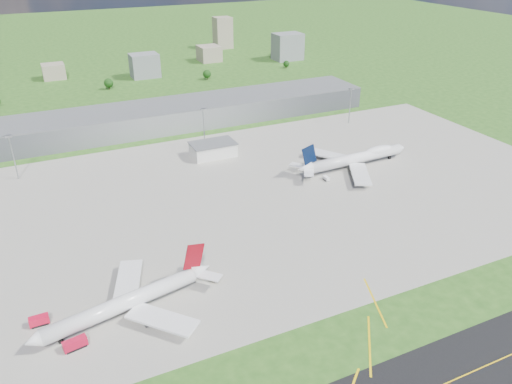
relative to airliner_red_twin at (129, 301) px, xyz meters
name	(u,v)px	position (x,y,z in m)	size (l,w,h in m)	color
ground	(174,132)	(67.83, 172.81, -5.03)	(1400.00, 1400.00, 0.00)	#28531A
apron	(254,196)	(77.83, 62.81, -4.99)	(360.00, 190.00, 0.08)	gray
terminal	(167,116)	(67.83, 187.81, 2.47)	(300.00, 42.00, 15.00)	slate
ops_building	(213,150)	(77.83, 122.81, -1.03)	(26.00, 16.00, 8.00)	silver
mast_west	(12,149)	(-32.17, 137.81, 12.67)	(3.50, 2.00, 25.90)	gray
mast_center	(204,121)	(77.83, 137.81, 12.67)	(3.50, 2.00, 25.90)	gray
mast_east	(351,99)	(187.83, 137.81, 12.67)	(3.50, 2.00, 25.90)	gray
airliner_red_twin	(129,301)	(0.00, 0.00, 0.00)	(68.36, 52.53, 18.90)	white
airliner_blue_quad	(356,158)	(147.45, 71.72, 0.50)	(76.17, 59.76, 19.90)	white
fire_truck	(75,344)	(-20.20, -9.69, -3.33)	(8.06, 4.18, 3.42)	#AA0C29
crash_tender	(39,321)	(-30.02, 7.17, -3.34)	(6.59, 3.10, 3.40)	red
tug_yellow	(216,278)	(34.43, 5.20, -4.08)	(4.20, 3.19, 1.84)	#E7B80D
van_white_near	(326,178)	(121.85, 63.42, -3.84)	(2.13, 4.56, 2.35)	white
van_white_far	(388,154)	(175.09, 77.00, -3.79)	(4.84, 2.52, 2.46)	white
bldg_cw	(54,71)	(7.83, 362.81, 1.97)	(20.00, 18.00, 14.00)	gray
bldg_c	(145,66)	(87.83, 332.81, 5.97)	(26.00, 20.00, 22.00)	slate
bldg_ce	(209,53)	(167.83, 372.81, 2.97)	(22.00, 24.00, 16.00)	gray
bldg_e	(288,47)	(247.83, 342.81, 8.97)	(30.00, 22.00, 28.00)	slate
bldg_tall_e	(223,33)	(207.83, 432.81, 12.97)	(20.00, 18.00, 36.00)	gray
tree_c	(109,83)	(47.83, 302.81, 0.80)	(8.10, 8.10, 9.90)	#382314
tree_e	(207,74)	(137.83, 297.81, 0.48)	(7.65, 7.65, 9.35)	#382314
tree_far_e	(286,64)	(227.83, 307.81, -0.50)	(6.30, 6.30, 7.70)	#382314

